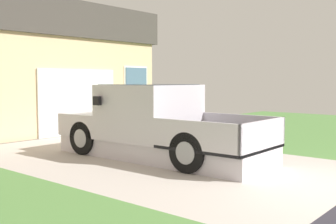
{
  "coord_description": "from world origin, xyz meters",
  "views": [
    {
      "loc": [
        -6.73,
        -1.85,
        1.8
      ],
      "look_at": [
        0.88,
        4.54,
        1.01
      ],
      "focal_mm": 43.87,
      "sensor_mm": 36.0,
      "label": 1
    }
  ],
  "objects": [
    {
      "name": "person_with_hat",
      "position": [
        1.79,
        4.6,
        0.95
      ],
      "size": [
        0.51,
        0.43,
        1.68
      ],
      "rotation": [
        0.0,
        0.0,
        3.28
      ],
      "color": "navy",
      "rests_on": "ground"
    },
    {
      "name": "pickup_truck",
      "position": [
        0.29,
        4.59,
        0.74
      ],
      "size": [
        2.06,
        5.19,
        1.69
      ],
      "rotation": [
        0.0,
        0.0,
        0.02
      ],
      "color": "silver",
      "rests_on": "ground"
    },
    {
      "name": "handbag",
      "position": [
        1.94,
        4.26,
        0.14
      ],
      "size": [
        0.29,
        0.2,
        0.44
      ],
      "color": "beige",
      "rests_on": "ground"
    }
  ]
}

